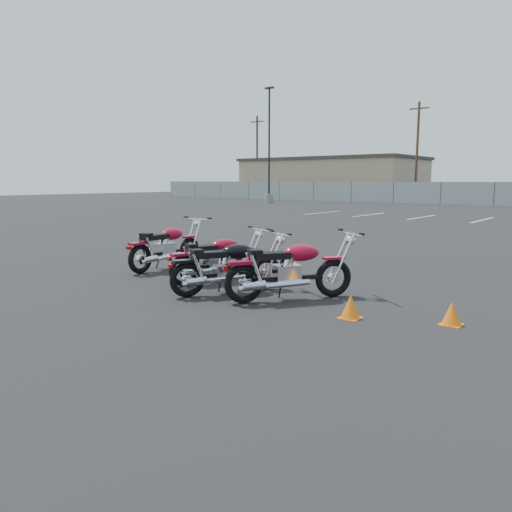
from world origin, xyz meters
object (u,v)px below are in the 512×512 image
Objects in this scene: motorcycle_front_red at (166,246)px; motorcycle_rear_red at (290,270)px; motorcycle_third_red at (217,259)px; motorcycle_second_black at (228,267)px.

motorcycle_rear_red reaches higher than motorcycle_front_red.
motorcycle_second_black is at bearing -36.54° from motorcycle_third_red.
motorcycle_third_red is at bearing -12.03° from motorcycle_front_red.
motorcycle_third_red is (1.87, -0.40, -0.04)m from motorcycle_front_red.
motorcycle_front_red is 3.85m from motorcycle_rear_red.
motorcycle_front_red is at bearing 159.58° from motorcycle_second_black.
motorcycle_second_black is 0.97× the size of motorcycle_rear_red.
motorcycle_front_red is at bearing 168.97° from motorcycle_rear_red.
motorcycle_second_black is at bearing -166.64° from motorcycle_rear_red.
motorcycle_front_red is 1.07× the size of motorcycle_rear_red.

